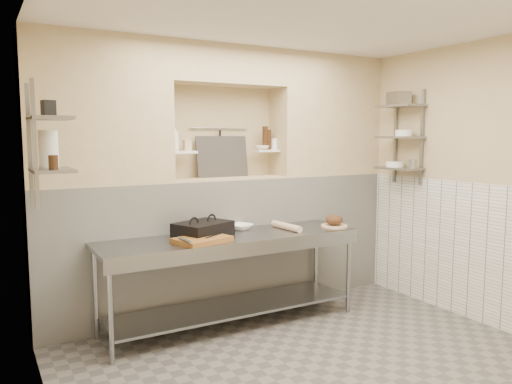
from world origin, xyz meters
TOP-DOWN VIEW (x-y plane):
  - floor at (0.00, 0.00)m, footprint 4.00×3.90m
  - ceiling at (0.00, 0.00)m, footprint 4.00×3.90m
  - wall_left at (-2.05, 0.00)m, footprint 0.10×3.90m
  - wall_right at (2.05, 0.00)m, footprint 0.10×3.90m
  - wall_back at (0.00, 2.00)m, footprint 4.00×0.10m
  - backwall_lower at (0.00, 1.75)m, footprint 4.00×0.40m
  - alcove_sill at (0.00, 1.75)m, footprint 1.30×0.40m
  - backwall_pillar_left at (-1.33, 1.75)m, footprint 1.35×0.40m
  - backwall_pillar_right at (1.33, 1.75)m, footprint 1.35×0.40m
  - backwall_header at (0.00, 1.75)m, footprint 1.30×0.40m
  - wainscot_left at (-1.99, 0.00)m, footprint 0.02×3.90m
  - wainscot_right at (1.99, 0.00)m, footprint 0.02×3.90m
  - alcove_shelf_left at (-0.50, 1.75)m, footprint 0.28×0.16m
  - alcove_shelf_right at (0.50, 1.75)m, footprint 0.28×0.16m
  - utensil_rail at (0.00, 1.92)m, footprint 0.70×0.02m
  - hanging_steel at (0.00, 1.90)m, footprint 0.02×0.02m
  - splash_panel at (0.00, 1.85)m, footprint 0.60×0.08m
  - shelf_rail_left_a at (-1.98, 1.25)m, footprint 0.03×0.03m
  - shelf_rail_left_b at (-1.98, 0.85)m, footprint 0.03×0.03m
  - wall_shelf_left_lower at (-1.84, 1.05)m, footprint 0.30×0.50m
  - wall_shelf_left_upper at (-1.84, 1.05)m, footprint 0.30×0.50m
  - shelf_rail_right_a at (1.98, 1.25)m, footprint 0.03×0.03m
  - shelf_rail_right_b at (1.98, 0.85)m, footprint 0.03×0.03m
  - wall_shelf_right_lower at (1.84, 1.05)m, footprint 0.30×0.50m
  - wall_shelf_right_mid at (1.84, 1.05)m, footprint 0.30×0.50m
  - wall_shelf_right_upper at (1.84, 1.05)m, footprint 0.30×0.50m
  - prep_table at (-0.22, 1.18)m, footprint 2.60×0.70m
  - panini_press at (-0.47, 1.30)m, footprint 0.62×0.54m
  - cutting_board at (-0.58, 1.07)m, footprint 0.56×0.46m
  - knife_blade at (-0.47, 1.05)m, footprint 0.24×0.17m
  - tongs at (-0.79, 0.97)m, footprint 0.03×0.26m
  - mixing_bowl at (0.00, 1.43)m, footprint 0.31×0.31m
  - rolling_pin at (0.42, 1.20)m, footprint 0.10×0.45m
  - bread_board at (0.96, 1.09)m, footprint 0.29×0.29m
  - bread_loaf at (0.96, 1.09)m, footprint 0.19×0.19m
  - bottle_soap at (-0.59, 1.74)m, footprint 0.13×0.13m
  - jar_alcove at (-0.43, 1.79)m, footprint 0.07×0.07m
  - bowl_alcove at (0.43, 1.72)m, footprint 0.19×0.19m
  - condiment_a at (0.54, 1.77)m, footprint 0.06×0.06m
  - condiment_b at (0.51, 1.79)m, footprint 0.07×0.07m
  - condiment_c at (0.61, 1.76)m, footprint 0.07×0.07m
  - jug_left at (-1.84, 1.21)m, footprint 0.15×0.15m
  - jar_left at (-1.84, 0.97)m, footprint 0.07×0.07m
  - box_left_upper at (-1.84, 1.11)m, footprint 0.11×0.11m
  - bowl_right at (1.84, 1.11)m, footprint 0.21×0.21m
  - canister_right at (1.84, 0.85)m, footprint 0.10×0.10m
  - bowl_right_mid at (1.84, 0.99)m, footprint 0.19×0.19m
  - basket_right at (1.84, 1.09)m, footprint 0.24×0.27m

SIDE VIEW (x-z plane):
  - floor at x=0.00m, z-range -0.10..0.00m
  - prep_table at x=-0.22m, z-range 0.19..1.09m
  - backwall_lower at x=0.00m, z-range 0.00..1.40m
  - wainscot_left at x=-1.99m, z-range 0.00..1.40m
  - wainscot_right at x=1.99m, z-range 0.00..1.40m
  - bread_board at x=0.96m, z-range 0.90..0.92m
  - cutting_board at x=-0.58m, z-range 0.90..0.94m
  - mixing_bowl at x=0.00m, z-range 0.90..0.96m
  - rolling_pin at x=0.42m, z-range 0.90..0.97m
  - knife_blade at x=-0.47m, z-range 0.95..0.95m
  - tongs at x=-0.79m, z-range 0.95..0.97m
  - panini_press at x=-0.47m, z-range 0.90..1.04m
  - bread_loaf at x=0.96m, z-range 0.92..1.03m
  - wall_left at x=-2.05m, z-range 0.00..2.80m
  - wall_right at x=2.05m, z-range 0.00..2.80m
  - wall_back at x=0.00m, z-range 0.00..2.80m
  - alcove_sill at x=0.00m, z-range 1.40..1.42m
  - wall_shelf_right_lower at x=1.84m, z-range 1.49..1.51m
  - bowl_right at x=1.84m, z-range 1.51..1.57m
  - canister_right at x=1.84m, z-range 1.51..1.61m
  - wall_shelf_left_lower at x=-1.84m, z-range 1.59..1.61m
  - splash_panel at x=0.00m, z-range 1.42..1.86m
  - jar_left at x=-1.84m, z-range 1.61..1.72m
  - alcove_shelf_left at x=-0.50m, z-range 1.69..1.71m
  - alcove_shelf_right at x=0.50m, z-range 1.69..1.71m
  - bowl_alcove at x=0.43m, z-range 1.71..1.76m
  - jug_left at x=-1.84m, z-range 1.61..1.91m
  - jar_alcove at x=-0.43m, z-range 1.71..1.82m
  - condiment_c at x=0.61m, z-range 1.71..1.84m
  - hanging_steel at x=0.00m, z-range 1.63..1.93m
  - shelf_rail_left_a at x=-1.98m, z-range 1.33..2.27m
  - shelf_rail_left_b at x=-1.98m, z-range 1.33..2.27m
  - condiment_a at x=0.54m, z-range 1.71..1.94m
  - condiment_b at x=0.51m, z-range 1.71..1.97m
  - bottle_soap at x=-0.59m, z-range 1.71..1.99m
  - shelf_rail_right_a at x=1.98m, z-range 1.33..2.38m
  - shelf_rail_right_b at x=1.98m, z-range 1.33..2.38m
  - wall_shelf_right_mid at x=1.84m, z-range 1.84..1.86m
  - bowl_right_mid at x=1.84m, z-range 1.86..1.93m
  - utensil_rail at x=0.00m, z-range 1.94..1.96m
  - wall_shelf_left_upper at x=-1.84m, z-range 1.99..2.01m
  - box_left_upper at x=-1.84m, z-range 2.01..2.14m
  - backwall_pillar_left at x=-1.33m, z-range 1.40..2.80m
  - backwall_pillar_right at x=1.33m, z-range 1.40..2.80m
  - wall_shelf_right_upper at x=1.84m, z-range 2.19..2.21m
  - basket_right at x=1.84m, z-range 2.21..2.36m
  - backwall_header at x=0.00m, z-range 2.40..2.80m
  - ceiling at x=0.00m, z-range 2.80..2.90m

